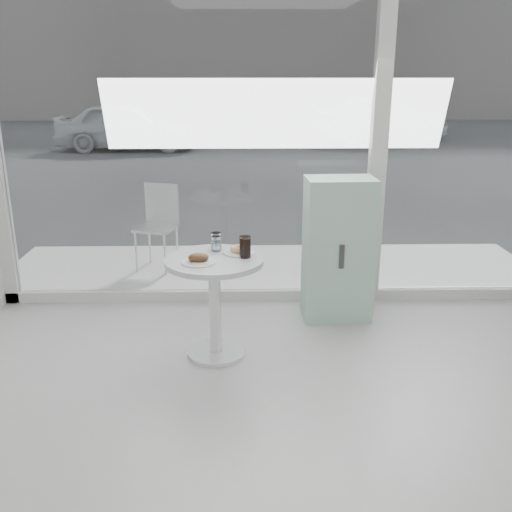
{
  "coord_description": "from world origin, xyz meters",
  "views": [
    {
      "loc": [
        -0.28,
        -2.01,
        2.05
      ],
      "look_at": [
        -0.2,
        1.7,
        0.85
      ],
      "focal_mm": 40.0,
      "sensor_mm": 36.0,
      "label": 1
    }
  ],
  "objects_px": {
    "patio_chair": "(158,221)",
    "car_white": "(126,126)",
    "plate_donut": "(239,251)",
    "water_tumbler_a": "(216,244)",
    "cola_glass": "(245,247)",
    "main_table": "(215,287)",
    "plate_fritter": "(199,259)",
    "car_silver": "(379,120)",
    "mint_cabinet": "(338,249)",
    "water_tumbler_b": "(216,242)"
  },
  "relations": [
    {
      "from": "main_table",
      "to": "plate_donut",
      "type": "xyz_separation_m",
      "value": [
        0.18,
        0.12,
        0.24
      ]
    },
    {
      "from": "water_tumbler_a",
      "to": "cola_glass",
      "type": "bearing_deg",
      "value": -36.97
    },
    {
      "from": "mint_cabinet",
      "to": "patio_chair",
      "type": "bearing_deg",
      "value": 141.06
    },
    {
      "from": "mint_cabinet",
      "to": "plate_fritter",
      "type": "height_order",
      "value": "mint_cabinet"
    },
    {
      "from": "car_white",
      "to": "water_tumbler_b",
      "type": "distance_m",
      "value": 12.17
    },
    {
      "from": "car_silver",
      "to": "plate_donut",
      "type": "distance_m",
      "value": 14.38
    },
    {
      "from": "mint_cabinet",
      "to": "main_table",
      "type": "bearing_deg",
      "value": -148.05
    },
    {
      "from": "car_silver",
      "to": "plate_donut",
      "type": "xyz_separation_m",
      "value": [
        -4.19,
        -13.75,
        0.14
      ]
    },
    {
      "from": "car_white",
      "to": "plate_donut",
      "type": "distance_m",
      "value": 12.31
    },
    {
      "from": "car_silver",
      "to": "cola_glass",
      "type": "relative_size",
      "value": 25.07
    },
    {
      "from": "water_tumbler_a",
      "to": "cola_glass",
      "type": "relative_size",
      "value": 0.73
    },
    {
      "from": "car_white",
      "to": "water_tumbler_a",
      "type": "height_order",
      "value": "car_white"
    },
    {
      "from": "car_white",
      "to": "plate_fritter",
      "type": "distance_m",
      "value": 12.46
    },
    {
      "from": "mint_cabinet",
      "to": "cola_glass",
      "type": "distance_m",
      "value": 1.07
    },
    {
      "from": "mint_cabinet",
      "to": "cola_glass",
      "type": "xyz_separation_m",
      "value": [
        -0.79,
        -0.68,
        0.23
      ]
    },
    {
      "from": "patio_chair",
      "to": "car_white",
      "type": "bearing_deg",
      "value": 119.22
    },
    {
      "from": "mint_cabinet",
      "to": "car_white",
      "type": "xyz_separation_m",
      "value": [
        -4.0,
        11.32,
        0.02
      ]
    },
    {
      "from": "plate_donut",
      "to": "water_tumbler_a",
      "type": "xyz_separation_m",
      "value": [
        -0.17,
        0.06,
        0.03
      ]
    },
    {
      "from": "main_table",
      "to": "water_tumbler_a",
      "type": "xyz_separation_m",
      "value": [
        0.01,
        0.18,
        0.27
      ]
    },
    {
      "from": "water_tumbler_a",
      "to": "car_white",
      "type": "bearing_deg",
      "value": 104.18
    },
    {
      "from": "mint_cabinet",
      "to": "cola_glass",
      "type": "height_order",
      "value": "mint_cabinet"
    },
    {
      "from": "patio_chair",
      "to": "plate_fritter",
      "type": "height_order",
      "value": "patio_chair"
    },
    {
      "from": "water_tumbler_b",
      "to": "car_silver",
      "type": "bearing_deg",
      "value": 72.26
    },
    {
      "from": "plate_fritter",
      "to": "water_tumbler_b",
      "type": "distance_m",
      "value": 0.34
    },
    {
      "from": "plate_fritter",
      "to": "water_tumbler_b",
      "type": "bearing_deg",
      "value": 71.83
    },
    {
      "from": "plate_fritter",
      "to": "water_tumbler_a",
      "type": "bearing_deg",
      "value": 68.82
    },
    {
      "from": "mint_cabinet",
      "to": "water_tumbler_b",
      "type": "height_order",
      "value": "mint_cabinet"
    },
    {
      "from": "patio_chair",
      "to": "cola_glass",
      "type": "bearing_deg",
      "value": -48.35
    },
    {
      "from": "main_table",
      "to": "plate_fritter",
      "type": "height_order",
      "value": "plate_fritter"
    },
    {
      "from": "patio_chair",
      "to": "plate_fritter",
      "type": "relative_size",
      "value": 3.65
    },
    {
      "from": "car_white",
      "to": "plate_donut",
      "type": "bearing_deg",
      "value": -165.71
    },
    {
      "from": "main_table",
      "to": "cola_glass",
      "type": "height_order",
      "value": "cola_glass"
    },
    {
      "from": "car_silver",
      "to": "plate_fritter",
      "type": "relative_size",
      "value": 16.37
    },
    {
      "from": "main_table",
      "to": "cola_glass",
      "type": "distance_m",
      "value": 0.37
    },
    {
      "from": "plate_donut",
      "to": "water_tumbler_b",
      "type": "xyz_separation_m",
      "value": [
        -0.18,
        0.1,
        0.04
      ]
    },
    {
      "from": "water_tumbler_a",
      "to": "water_tumbler_b",
      "type": "distance_m",
      "value": 0.04
    },
    {
      "from": "car_silver",
      "to": "water_tumbler_a",
      "type": "bearing_deg",
      "value": 146.88
    },
    {
      "from": "car_white",
      "to": "cola_glass",
      "type": "distance_m",
      "value": 12.42
    },
    {
      "from": "car_white",
      "to": "car_silver",
      "type": "bearing_deg",
      "value": -76.46
    },
    {
      "from": "patio_chair",
      "to": "water_tumbler_b",
      "type": "xyz_separation_m",
      "value": [
        0.7,
        -1.74,
        0.27
      ]
    },
    {
      "from": "car_white",
      "to": "main_table",
      "type": "bearing_deg",
      "value": -166.67
    },
    {
      "from": "main_table",
      "to": "car_silver",
      "type": "height_order",
      "value": "car_silver"
    },
    {
      "from": "plate_fritter",
      "to": "plate_donut",
      "type": "relative_size",
      "value": 1.02
    },
    {
      "from": "plate_fritter",
      "to": "cola_glass",
      "type": "distance_m",
      "value": 0.35
    },
    {
      "from": "water_tumbler_b",
      "to": "plate_donut",
      "type": "bearing_deg",
      "value": -30.31
    },
    {
      "from": "patio_chair",
      "to": "water_tumbler_a",
      "type": "height_order",
      "value": "patio_chair"
    },
    {
      "from": "car_white",
      "to": "plate_fritter",
      "type": "height_order",
      "value": "car_white"
    },
    {
      "from": "mint_cabinet",
      "to": "car_silver",
      "type": "relative_size",
      "value": 0.31
    },
    {
      "from": "mint_cabinet",
      "to": "patio_chair",
      "type": "relative_size",
      "value": 1.39
    },
    {
      "from": "main_table",
      "to": "water_tumbler_b",
      "type": "height_order",
      "value": "water_tumbler_b"
    }
  ]
}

